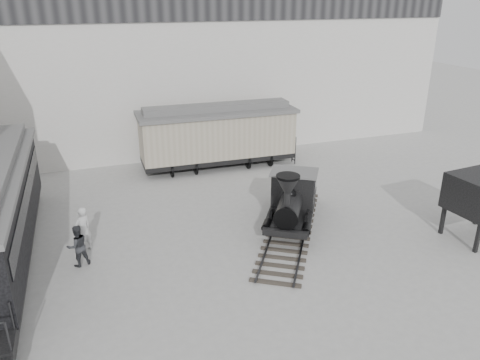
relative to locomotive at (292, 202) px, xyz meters
name	(u,v)px	position (x,y,z in m)	size (l,w,h in m)	color
ground	(298,269)	(-1.31, -3.32, -1.10)	(90.00, 90.00, 0.00)	#9E9E9B
north_wall	(192,63)	(-1.31, 11.66, 4.45)	(34.00, 2.51, 11.00)	silver
locomotive	(292,202)	(0.00, 0.00, 0.00)	(6.09, 8.14, 2.99)	black
boxcar	(217,134)	(-0.80, 8.34, 0.83)	(9.08, 3.06, 3.69)	black
visitor_a	(83,230)	(-8.61, 0.68, -0.17)	(0.68, 0.45, 1.87)	silver
visitor_b	(78,246)	(-8.87, -0.34, -0.30)	(0.79, 0.61, 1.62)	#323438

